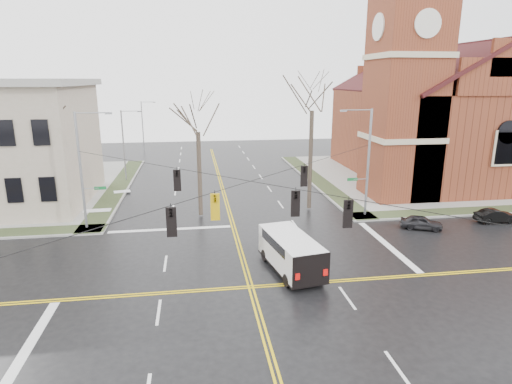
{
  "coord_description": "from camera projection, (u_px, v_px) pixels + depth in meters",
  "views": [
    {
      "loc": [
        -2.93,
        -21.94,
        11.46
      ],
      "look_at": [
        1.19,
        6.0,
        3.99
      ],
      "focal_mm": 30.0,
      "sensor_mm": 36.0,
      "label": 1
    }
  ],
  "objects": [
    {
      "name": "ground",
      "position": [
        251.0,
        287.0,
        24.33
      ],
      "size": [
        120.0,
        120.0,
        0.0
      ],
      "primitive_type": "plane",
      "color": "black",
      "rests_on": "ground"
    },
    {
      "name": "sidewalks",
      "position": [
        251.0,
        286.0,
        24.31
      ],
      "size": [
        80.0,
        80.0,
        0.17
      ],
      "color": "gray",
      "rests_on": "ground"
    },
    {
      "name": "road_markings",
      "position": [
        251.0,
        287.0,
        24.33
      ],
      "size": [
        100.0,
        100.0,
        0.01
      ],
      "color": "gold",
      "rests_on": "ground"
    },
    {
      "name": "church",
      "position": [
        434.0,
        106.0,
        49.36
      ],
      "size": [
        24.28,
        27.48,
        27.5
      ],
      "color": "brown",
      "rests_on": "ground"
    },
    {
      "name": "signal_pole_ne",
      "position": [
        366.0,
        160.0,
        35.65
      ],
      "size": [
        2.75,
        0.22,
        9.0
      ],
      "color": "gray",
      "rests_on": "ground"
    },
    {
      "name": "signal_pole_nw",
      "position": [
        83.0,
        168.0,
        32.47
      ],
      "size": [
        2.75,
        0.22,
        9.0
      ],
      "color": "gray",
      "rests_on": "ground"
    },
    {
      "name": "span_wires",
      "position": [
        250.0,
        181.0,
        22.74
      ],
      "size": [
        23.02,
        23.02,
        0.03
      ],
      "color": "black",
      "rests_on": "ground"
    },
    {
      "name": "traffic_signals",
      "position": [
        252.0,
        198.0,
        22.3
      ],
      "size": [
        8.21,
        8.26,
        1.3
      ],
      "color": "black",
      "rests_on": "ground"
    },
    {
      "name": "streetlight_north_a",
      "position": [
        125.0,
        143.0,
        48.47
      ],
      "size": [
        2.3,
        0.2,
        8.0
      ],
      "color": "gray",
      "rests_on": "ground"
    },
    {
      "name": "streetlight_north_b",
      "position": [
        143.0,
        125.0,
        67.59
      ],
      "size": [
        2.3,
        0.2,
        8.0
      ],
      "color": "gray",
      "rests_on": "ground"
    },
    {
      "name": "cargo_van",
      "position": [
        289.0,
        250.0,
        26.28
      ],
      "size": [
        3.25,
        6.13,
        2.22
      ],
      "rotation": [
        0.0,
        0.0,
        0.18
      ],
      "color": "silver",
      "rests_on": "ground"
    },
    {
      "name": "parked_car_a",
      "position": [
        421.0,
        222.0,
        33.63
      ],
      "size": [
        3.43,
        2.45,
        1.08
      ],
      "primitive_type": "imported",
      "rotation": [
        0.0,
        0.0,
        1.16
      ],
      "color": "black",
      "rests_on": "ground"
    },
    {
      "name": "parked_car_b",
      "position": [
        496.0,
        216.0,
        35.2
      ],
      "size": [
        3.38,
        1.23,
        1.11
      ],
      "primitive_type": "imported",
      "rotation": [
        0.0,
        0.0,
        1.55
      ],
      "color": "black",
      "rests_on": "ground"
    },
    {
      "name": "tree_nw_far",
      "position": [
        35.0,
        131.0,
        33.79
      ],
      "size": [
        4.0,
        4.0,
        10.36
      ],
      "color": "#332B21",
      "rests_on": "ground"
    },
    {
      "name": "tree_nw_near",
      "position": [
        198.0,
        126.0,
        34.9
      ],
      "size": [
        4.0,
        4.0,
        10.66
      ],
      "color": "#332B21",
      "rests_on": "ground"
    },
    {
      "name": "tree_ne",
      "position": [
        312.0,
        104.0,
        36.45
      ],
      "size": [
        4.0,
        4.0,
        13.04
      ],
      "color": "#332B21",
      "rests_on": "ground"
    }
  ]
}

